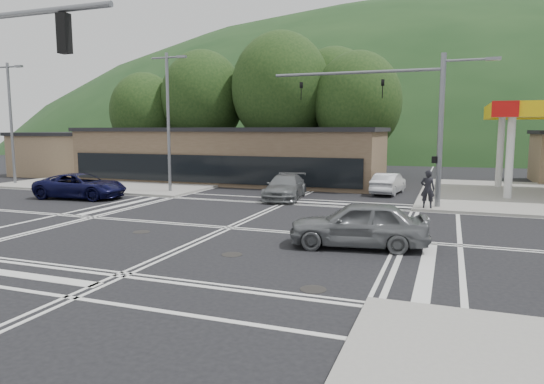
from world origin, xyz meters
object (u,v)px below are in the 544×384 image
(car_queue_a, at_px, (388,183))
(pedestrian, at_px, (428,189))
(car_blue_west, at_px, (81,186))
(car_northbound, at_px, (285,187))
(car_queue_b, at_px, (358,179))
(car_grey_center, at_px, (358,224))

(car_queue_a, xyz_separation_m, pedestrian, (2.67, -6.00, 0.44))
(car_blue_west, xyz_separation_m, car_northbound, (11.73, 4.00, -0.03))
(car_queue_b, bearing_deg, car_queue_a, 131.19)
(car_grey_center, bearing_deg, car_blue_west, -119.03)
(car_grey_center, bearing_deg, car_queue_b, -178.96)
(car_blue_west, height_order, car_northbound, car_blue_west)
(car_blue_west, distance_m, car_grey_center, 19.13)
(car_queue_b, bearing_deg, car_grey_center, 94.42)
(car_blue_west, bearing_deg, car_queue_a, -69.94)
(car_grey_center, xyz_separation_m, pedestrian, (1.95, 8.97, 0.30))
(car_blue_west, bearing_deg, car_northbound, -77.32)
(pedestrian, bearing_deg, car_grey_center, 78.42)
(car_northbound, bearing_deg, car_grey_center, -66.52)
(car_blue_west, xyz_separation_m, pedestrian, (19.94, 2.50, 0.37))
(car_queue_a, height_order, car_northbound, car_northbound)
(car_blue_west, bearing_deg, pedestrian, -89.00)
(car_grey_center, relative_size, car_queue_b, 1.20)
(car_queue_a, distance_m, car_queue_b, 3.28)
(car_queue_b, bearing_deg, car_northbound, 59.11)
(car_blue_west, relative_size, pedestrian, 2.80)
(car_grey_center, bearing_deg, car_northbound, -158.36)
(car_grey_center, xyz_separation_m, car_queue_a, (-0.73, 14.97, -0.14))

